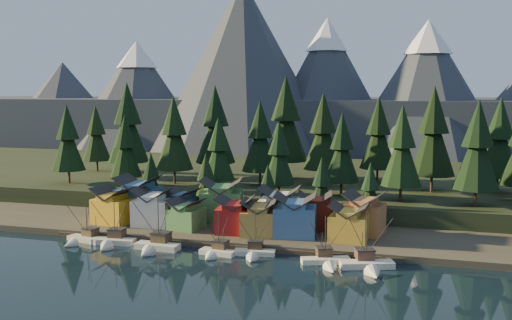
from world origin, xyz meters
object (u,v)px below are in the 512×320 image
(boat_5, at_px, (327,255))
(house_back_0, at_px, (139,196))
(boat_0, at_px, (82,234))
(boat_3, at_px, (216,246))
(house_front_0, at_px, (114,204))
(house_back_1, at_px, (182,204))
(boat_2, at_px, (155,239))
(boat_6, at_px, (369,258))
(house_front_1, at_px, (153,206))
(boat_4, at_px, (254,247))
(boat_1, at_px, (112,235))

(boat_5, xyz_separation_m, house_back_0, (-52.68, 21.63, 5.42))
(boat_0, height_order, boat_3, boat_0)
(house_front_0, bearing_deg, house_back_1, 30.84)
(boat_2, xyz_separation_m, house_front_0, (-18.55, 15.38, 3.72))
(boat_6, distance_m, house_back_0, 65.10)
(boat_2, bearing_deg, house_front_1, 119.03)
(boat_4, xyz_separation_m, house_back_1, (-24.73, 19.89, 3.92))
(boat_2, height_order, boat_5, boat_2)
(boat_0, xyz_separation_m, house_front_1, (11.12, 14.22, 4.41))
(boat_3, bearing_deg, house_front_0, 161.96)
(boat_4, bearing_deg, boat_1, 172.60)
(boat_5, bearing_deg, boat_3, 159.93)
(boat_5, distance_m, house_front_1, 48.31)
(boat_3, distance_m, boat_6, 31.75)
(boat_1, relative_size, house_back_1, 1.37)
(house_front_0, distance_m, house_back_0, 7.36)
(boat_6, bearing_deg, boat_0, 159.05)
(boat_1, distance_m, boat_6, 57.07)
(boat_2, bearing_deg, boat_5, 2.56)
(boat_5, bearing_deg, boat_6, -25.98)
(house_back_1, bearing_deg, boat_2, -73.99)
(boat_2, bearing_deg, house_back_1, 99.68)
(boat_5, relative_size, boat_6, 0.88)
(house_front_0, height_order, house_front_1, house_front_1)
(boat_4, xyz_separation_m, house_back_0, (-37.05, 20.02, 5.32))
(boat_2, xyz_separation_m, boat_4, (21.92, 1.79, -0.52))
(boat_2, relative_size, house_front_1, 1.33)
(boat_2, distance_m, boat_5, 37.55)
(boat_0, distance_m, house_back_0, 21.30)
(boat_6, height_order, house_back_0, house_back_0)
(boat_0, distance_m, boat_6, 64.90)
(boat_1, relative_size, boat_3, 1.15)
(boat_4, distance_m, boat_6, 23.98)
(house_back_0, bearing_deg, boat_1, -83.52)
(boat_0, relative_size, house_back_0, 0.95)
(house_front_1, xyz_separation_m, house_back_0, (-7.17, 6.02, 0.94))
(boat_2, height_order, boat_6, boat_2)
(boat_6, bearing_deg, boat_1, 159.03)
(boat_6, bearing_deg, boat_3, 159.88)
(house_back_1, bearing_deg, boat_5, -19.43)
(house_back_0, bearing_deg, house_front_1, -44.23)
(boat_2, bearing_deg, boat_0, 177.58)
(house_front_1, bearing_deg, house_back_1, 44.41)
(boat_0, distance_m, house_front_0, 14.47)
(house_back_0, bearing_deg, boat_4, -32.59)
(boat_3, distance_m, house_front_0, 36.28)
(boat_4, relative_size, house_front_0, 1.02)
(boat_2, bearing_deg, boat_1, 175.54)
(boat_1, bearing_deg, house_back_1, 61.30)
(boat_1, xyz_separation_m, boat_6, (57.04, -1.94, 0.03))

